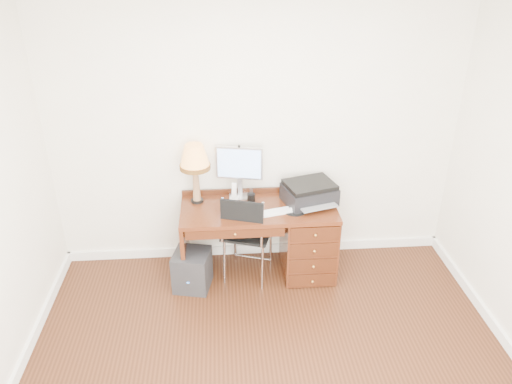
{
  "coord_description": "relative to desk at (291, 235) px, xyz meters",
  "views": [
    {
      "loc": [
        -0.34,
        -2.78,
        3.1
      ],
      "look_at": [
        -0.04,
        1.2,
        1.02
      ],
      "focal_mm": 35.0,
      "sensor_mm": 36.0,
      "label": 1
    }
  ],
  "objects": [
    {
      "name": "mouse_pad",
      "position": [
        0.02,
        -0.1,
        0.35
      ],
      "size": [
        0.22,
        0.22,
        0.04
      ],
      "color": "black",
      "rests_on": "desk"
    },
    {
      "name": "equipment_box",
      "position": [
        -0.98,
        -0.2,
        -0.22
      ],
      "size": [
        0.4,
        0.4,
        0.39
      ],
      "primitive_type": "cube",
      "rotation": [
        0.0,
        0.0,
        -0.21
      ],
      "color": "black",
      "rests_on": "ground"
    },
    {
      "name": "monitor",
      "position": [
        -0.5,
        0.24,
        0.67
      ],
      "size": [
        0.46,
        0.19,
        0.53
      ],
      "rotation": [
        0.0,
        0.0,
        -0.2
      ],
      "color": "silver",
      "rests_on": "desk"
    },
    {
      "name": "ground",
      "position": [
        -0.32,
        -1.4,
        -0.41
      ],
      "size": [
        4.0,
        4.0,
        0.0
      ],
      "primitive_type": "plane",
      "color": "black",
      "rests_on": "ground"
    },
    {
      "name": "leg_lamp",
      "position": [
        -0.92,
        0.16,
        0.78
      ],
      "size": [
        0.29,
        0.29,
        0.6
      ],
      "color": "black",
      "rests_on": "desk"
    },
    {
      "name": "phone",
      "position": [
        -0.55,
        0.15,
        0.39
      ],
      "size": [
        0.1,
        0.1,
        0.19
      ],
      "rotation": [
        0.0,
        0.0,
        -0.19
      ],
      "color": "white",
      "rests_on": "desk"
    },
    {
      "name": "keyboard",
      "position": [
        -0.22,
        -0.13,
        0.34
      ],
      "size": [
        0.42,
        0.21,
        0.02
      ],
      "primitive_type": "cube",
      "rotation": [
        0.0,
        0.0,
        0.25
      ],
      "color": "white",
      "rests_on": "desk"
    },
    {
      "name": "pen_cup",
      "position": [
        -0.39,
        0.1,
        0.39
      ],
      "size": [
        0.08,
        0.08,
        0.1
      ],
      "primitive_type": "cylinder",
      "color": "black",
      "rests_on": "desk"
    },
    {
      "name": "chair",
      "position": [
        -0.43,
        -0.11,
        0.16
      ],
      "size": [
        0.56,
        0.57,
        0.95
      ],
      "rotation": [
        0.0,
        0.0,
        -0.31
      ],
      "color": "black",
      "rests_on": "ground"
    },
    {
      "name": "printer",
      "position": [
        0.18,
        0.07,
        0.44
      ],
      "size": [
        0.56,
        0.49,
        0.21
      ],
      "rotation": [
        0.0,
        0.0,
        0.29
      ],
      "color": "black",
      "rests_on": "desk"
    },
    {
      "name": "desk",
      "position": [
        0.0,
        0.0,
        0.0
      ],
      "size": [
        1.5,
        0.67,
        0.75
      ],
      "color": "#522311",
      "rests_on": "ground"
    },
    {
      "name": "room_shell",
      "position": [
        -0.32,
        -0.77,
        -0.36
      ],
      "size": [
        4.0,
        4.0,
        4.0
      ],
      "color": "white",
      "rests_on": "ground"
    }
  ]
}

